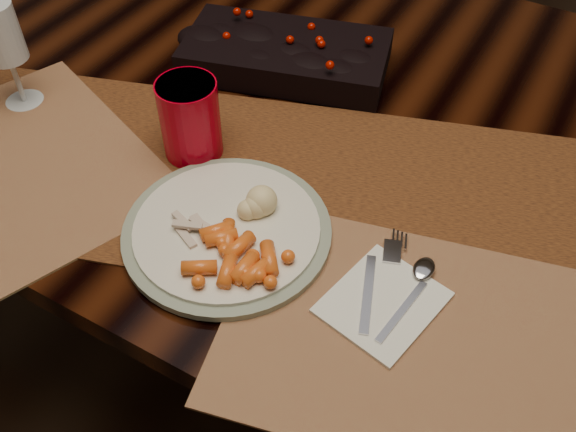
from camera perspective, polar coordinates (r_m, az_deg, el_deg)
The scene contains 15 objects.
floor at distance 1.61m, azimuth 4.38°, elevation -12.79°, with size 5.00×5.00×0.00m, color black.
dining_table at distance 1.30m, azimuth 5.32°, elevation -4.55°, with size 1.80×1.00×0.75m, color black.
table_runner at distance 0.91m, azimuth 5.39°, elevation 1.97°, with size 1.81×0.37×0.00m, color #3E260F.
centerpiece at distance 1.12m, azimuth -0.18°, elevation 14.47°, with size 0.34×0.17×0.07m, color black, non-canonical shape.
placemat_main at distance 0.77m, azimuth 10.57°, elevation -10.42°, with size 0.43×0.31×0.00m, color brown.
placemat_second at distance 1.02m, azimuth -22.06°, elevation 4.36°, with size 0.42×0.31×0.00m, color #996F4C.
dinner_plate at distance 0.85m, azimuth -5.45°, elevation -1.27°, with size 0.28×0.28×0.02m, color silver.
baby_carrots at distance 0.80m, azimuth -4.49°, elevation -3.57°, with size 0.11×0.09×0.02m, color #E35B19, non-canonical shape.
mashed_potatoes at distance 0.84m, azimuth -2.36°, elevation 1.41°, with size 0.07×0.06×0.04m, color beige, non-canonical shape.
turkey_shreds at distance 0.84m, azimuth -8.80°, elevation -1.01°, with size 0.07×0.06×0.02m, color #D6AE8C, non-canonical shape.
napkin at distance 0.79m, azimuth 8.42°, elevation -7.60°, with size 0.12×0.14×0.00m, color white.
fork at distance 0.80m, azimuth 7.66°, elevation -5.85°, with size 0.02×0.15×0.00m, color #ACACBB, non-canonical shape.
spoon at distance 0.79m, azimuth 10.70°, elevation -7.13°, with size 0.03×0.13×0.00m, color silver, non-canonical shape.
red_cup at distance 0.94m, azimuth -8.70°, elevation 8.53°, with size 0.09×0.09×0.12m, color #AE0013.
wine_glass at distance 1.10m, azimuth -23.61°, elevation 12.88°, with size 0.06×0.06×0.17m, color silver, non-canonical shape.
Camera 1 is at (0.29, -0.75, 1.40)m, focal length 40.00 mm.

